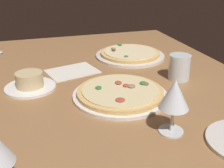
{
  "coord_description": "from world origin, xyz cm",
  "views": [
    {
      "loc": [
        -83.93,
        23.01,
        44.3
      ],
      "look_at": [
        -3.79,
        -1.57,
        7.0
      ],
      "focal_mm": 44.69,
      "sensor_mm": 36.0,
      "label": 1
    }
  ],
  "objects": [
    {
      "name": "pizza_side",
      "position": [
        29.81,
        -20.46,
        5.18
      ],
      "size": [
        31.18,
        31.18,
        3.37
      ],
      "color": "silver",
      "rests_on": "dining_table"
    },
    {
      "name": "water_glass",
      "position": [
        -0.31,
        -28.46,
        8.0
      ],
      "size": [
        7.84,
        7.84,
        9.24
      ],
      "color": "silver",
      "rests_on": "dining_table"
    },
    {
      "name": "dining_table",
      "position": [
        0.0,
        0.0,
        2.0
      ],
      "size": [
        150.0,
        110.0,
        4.0
      ],
      "primitive_type": "cube",
      "color": "#996B42",
      "rests_on": "ground"
    },
    {
      "name": "wine_glass_far",
      "position": [
        -30.59,
        -9.18,
        14.23
      ],
      "size": [
        7.61,
        7.61,
        14.52
      ],
      "color": "silver",
      "rests_on": "dining_table"
    },
    {
      "name": "ramekin_on_saucer",
      "position": [
        7.39,
        24.33,
        6.24
      ],
      "size": [
        17.27,
        17.27,
        5.76
      ],
      "color": "white",
      "rests_on": "dining_table"
    },
    {
      "name": "pizza_main",
      "position": [
        -7.58,
        -3.17,
        5.23
      ],
      "size": [
        30.58,
        30.58,
        3.3
      ],
      "color": "silver",
      "rests_on": "dining_table"
    },
    {
      "name": "paper_menu",
      "position": [
        18.66,
        7.96,
        4.15
      ],
      "size": [
        18.64,
        21.9,
        0.3
      ],
      "primitive_type": "cube",
      "rotation": [
        0.0,
        0.0,
        0.26
      ],
      "color": "silver",
      "rests_on": "dining_table"
    }
  ]
}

